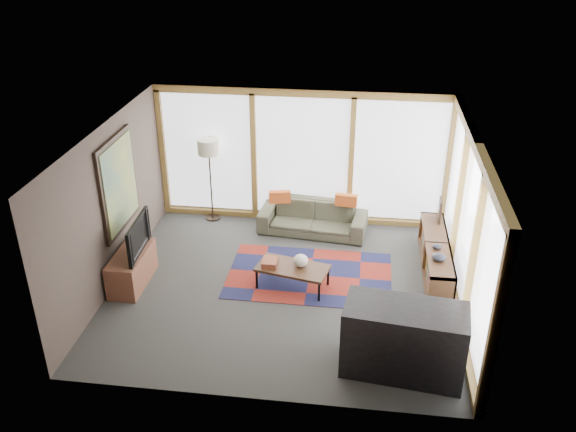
# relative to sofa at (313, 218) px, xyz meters

# --- Properties ---
(ground) EXTENTS (5.50, 5.50, 0.00)m
(ground) POSITION_rel_sofa_xyz_m (-0.27, -1.95, -0.29)
(ground) COLOR #31322F
(ground) RESTS_ON ground
(room_envelope) EXTENTS (5.52, 5.02, 2.62)m
(room_envelope) POSITION_rel_sofa_xyz_m (0.23, -1.39, 1.25)
(room_envelope) COLOR #483A34
(room_envelope) RESTS_ON ground
(rug) EXTENTS (2.70, 1.74, 0.01)m
(rug) POSITION_rel_sofa_xyz_m (0.09, -1.53, -0.28)
(rug) COLOR maroon
(rug) RESTS_ON ground
(sofa) EXTENTS (2.05, 0.98, 0.58)m
(sofa) POSITION_rel_sofa_xyz_m (0.00, 0.00, 0.00)
(sofa) COLOR #363729
(sofa) RESTS_ON ground
(pillow_left) EXTENTS (0.42, 0.21, 0.22)m
(pillow_left) POSITION_rel_sofa_xyz_m (-0.62, 0.00, 0.40)
(pillow_left) COLOR #C0511C
(pillow_left) RESTS_ON sofa
(pillow_right) EXTENTS (0.41, 0.16, 0.22)m
(pillow_right) POSITION_rel_sofa_xyz_m (0.60, 0.01, 0.40)
(pillow_right) COLOR #C0511C
(pillow_right) RESTS_ON sofa
(floor_lamp) EXTENTS (0.41, 0.41, 1.64)m
(floor_lamp) POSITION_rel_sofa_xyz_m (-2.00, 0.29, 0.53)
(floor_lamp) COLOR black
(floor_lamp) RESTS_ON ground
(coffee_table) EXTENTS (1.22, 0.80, 0.37)m
(coffee_table) POSITION_rel_sofa_xyz_m (-0.15, -1.90, -0.10)
(coffee_table) COLOR #381E13
(coffee_table) RESTS_ON ground
(book_stack) EXTENTS (0.23, 0.29, 0.10)m
(book_stack) POSITION_rel_sofa_xyz_m (-0.52, -1.89, 0.13)
(book_stack) COLOR brown
(book_stack) RESTS_ON coffee_table
(vase) EXTENTS (0.29, 0.29, 0.20)m
(vase) POSITION_rel_sofa_xyz_m (-0.03, -1.86, 0.19)
(vase) COLOR beige
(vase) RESTS_ON coffee_table
(bookshelf) EXTENTS (0.40, 2.21, 0.55)m
(bookshelf) POSITION_rel_sofa_xyz_m (2.16, -1.12, -0.01)
(bookshelf) COLOR #381E13
(bookshelf) RESTS_ON ground
(bowl_a) EXTENTS (0.22, 0.22, 0.11)m
(bowl_a) POSITION_rel_sofa_xyz_m (2.13, -1.69, 0.32)
(bowl_a) COLOR black
(bowl_a) RESTS_ON bookshelf
(bowl_b) EXTENTS (0.18, 0.18, 0.07)m
(bowl_b) POSITION_rel_sofa_xyz_m (2.13, -1.33, 0.30)
(bowl_b) COLOR black
(bowl_b) RESTS_ON bookshelf
(shelf_picture) EXTENTS (0.06, 0.32, 0.41)m
(shelf_picture) POSITION_rel_sofa_xyz_m (2.25, -0.32, 0.47)
(shelf_picture) COLOR black
(shelf_picture) RESTS_ON bookshelf
(tv_console) EXTENTS (0.47, 1.12, 0.56)m
(tv_console) POSITION_rel_sofa_xyz_m (-2.74, -2.12, -0.01)
(tv_console) COLOR brown
(tv_console) RESTS_ON ground
(television) EXTENTS (0.18, 1.02, 0.59)m
(television) POSITION_rel_sofa_xyz_m (-2.68, -2.08, 0.56)
(television) COLOR black
(television) RESTS_ON tv_console
(bar_counter) EXTENTS (1.63, 0.91, 0.99)m
(bar_counter) POSITION_rel_sofa_xyz_m (1.52, -3.67, 0.20)
(bar_counter) COLOR black
(bar_counter) RESTS_ON ground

